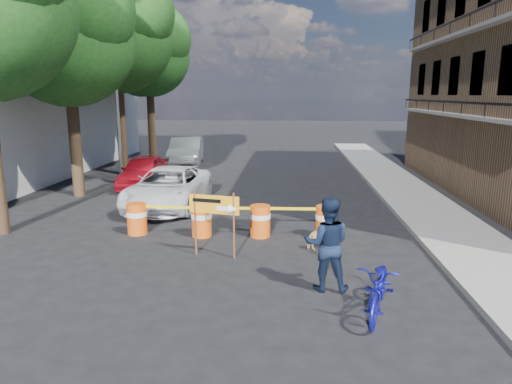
# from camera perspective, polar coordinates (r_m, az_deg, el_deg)

# --- Properties ---
(ground) EXTENTS (120.00, 120.00, 0.00)m
(ground) POSITION_cam_1_polar(r_m,az_deg,el_deg) (10.94, -3.84, -9.02)
(ground) COLOR black
(ground) RESTS_ON ground
(sidewalk_east) EXTENTS (2.40, 40.00, 0.15)m
(sidewalk_east) POSITION_cam_1_polar(r_m,az_deg,el_deg) (17.22, 20.02, -1.58)
(sidewalk_east) COLOR gray
(sidewalk_east) RESTS_ON ground
(tree_mid_a) EXTENTS (5.25, 5.00, 8.68)m
(tree_mid_a) POSITION_cam_1_polar(r_m,az_deg,el_deg) (19.07, -22.42, 17.48)
(tree_mid_a) COLOR #332316
(tree_mid_a) RESTS_ON ground
(tree_mid_b) EXTENTS (5.67, 5.40, 9.62)m
(tree_mid_b) POSITION_cam_1_polar(r_m,az_deg,el_deg) (23.73, -16.97, 18.35)
(tree_mid_b) COLOR #332316
(tree_mid_b) RESTS_ON ground
(tree_far) EXTENTS (5.04, 4.80, 8.84)m
(tree_far) POSITION_cam_1_polar(r_m,az_deg,el_deg) (28.40, -13.20, 16.43)
(tree_far) COLOR #332316
(tree_far) RESTS_ON ground
(streetlamp) EXTENTS (1.25, 0.18, 8.00)m
(streetlamp) POSITION_cam_1_polar(r_m,az_deg,el_deg) (20.95, -16.96, 12.82)
(streetlamp) COLOR gray
(streetlamp) RESTS_ON ground
(barrel_far_left) EXTENTS (0.58, 0.58, 0.90)m
(barrel_far_left) POSITION_cam_1_polar(r_m,az_deg,el_deg) (13.50, -14.66, -3.16)
(barrel_far_left) COLOR #E94C0D
(barrel_far_left) RESTS_ON ground
(barrel_mid_left) EXTENTS (0.58, 0.58, 0.90)m
(barrel_mid_left) POSITION_cam_1_polar(r_m,az_deg,el_deg) (12.94, -6.81, -3.50)
(barrel_mid_left) COLOR #E94C0D
(barrel_mid_left) RESTS_ON ground
(barrel_mid_right) EXTENTS (0.58, 0.58, 0.90)m
(barrel_mid_right) POSITION_cam_1_polar(r_m,az_deg,el_deg) (12.82, 0.53, -3.57)
(barrel_mid_right) COLOR #E94C0D
(barrel_mid_right) RESTS_ON ground
(barrel_far_right) EXTENTS (0.58, 0.58, 0.90)m
(barrel_far_right) POSITION_cam_1_polar(r_m,az_deg,el_deg) (12.89, 8.71, -3.62)
(barrel_far_right) COLOR #E94C0D
(barrel_far_right) RESTS_ON ground
(detour_sign) EXTENTS (1.26, 0.40, 1.64)m
(detour_sign) POSITION_cam_1_polar(r_m,az_deg,el_deg) (11.06, -4.55, -2.29)
(detour_sign) COLOR #592D19
(detour_sign) RESTS_ON ground
(pedestrian) EXTENTS (0.98, 0.79, 1.94)m
(pedestrian) POSITION_cam_1_polar(r_m,az_deg,el_deg) (9.39, 8.87, -6.46)
(pedestrian) COLOR #101B32
(pedestrian) RESTS_ON ground
(bicycle) EXTENTS (0.98, 1.21, 2.00)m
(bicycle) POSITION_cam_1_polar(r_m,az_deg,el_deg) (8.54, 15.40, -8.46)
(bicycle) COLOR #1414A6
(bicycle) RESTS_ON ground
(dog) EXTENTS (0.82, 0.56, 0.64)m
(dog) POSITION_cam_1_polar(r_m,az_deg,el_deg) (11.90, 8.24, -5.72)
(dog) COLOR tan
(dog) RESTS_ON ground
(suv_white) EXTENTS (2.46, 5.06, 1.39)m
(suv_white) POSITION_cam_1_polar(r_m,az_deg,el_deg) (16.48, -10.92, 0.55)
(suv_white) COLOR white
(suv_white) RESTS_ON ground
(sedan_red) EXTENTS (1.81, 4.06, 1.36)m
(sedan_red) POSITION_cam_1_polar(r_m,az_deg,el_deg) (20.30, -13.89, 2.53)
(sedan_red) COLOR #A40D1D
(sedan_red) RESTS_ON ground
(sedan_silver) EXTENTS (2.24, 4.92, 1.57)m
(sedan_silver) POSITION_cam_1_polar(r_m,az_deg,el_deg) (25.96, -8.73, 5.01)
(sedan_silver) COLOR #9FA2A6
(sedan_silver) RESTS_ON ground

